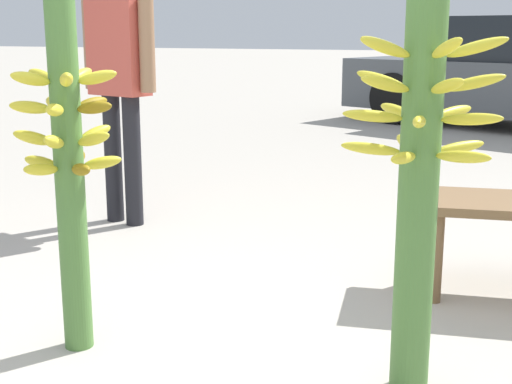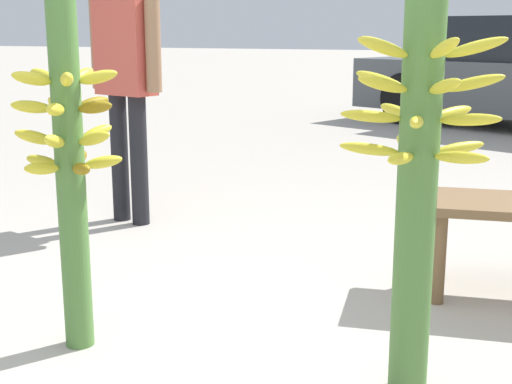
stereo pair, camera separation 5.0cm
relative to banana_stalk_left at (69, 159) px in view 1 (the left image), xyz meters
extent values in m
cylinder|color=#4C7A38|center=(0.00, 0.00, -0.05)|extent=(0.11, 0.11, 1.33)
ellipsoid|color=gold|center=(-0.06, -0.10, 0.29)|extent=(0.11, 0.15, 0.07)
ellipsoid|color=gold|center=(0.08, -0.09, 0.29)|extent=(0.13, 0.14, 0.07)
ellipsoid|color=gold|center=(0.11, 0.05, 0.29)|extent=(0.15, 0.10, 0.07)
ellipsoid|color=gold|center=(-0.01, 0.12, 0.29)|extent=(0.06, 0.15, 0.07)
ellipsoid|color=gold|center=(-0.11, 0.03, 0.29)|extent=(0.15, 0.07, 0.07)
ellipsoid|color=olive|center=(0.12, 0.00, 0.19)|extent=(0.14, 0.05, 0.06)
ellipsoid|color=olive|center=(0.03, 0.11, 0.19)|extent=(0.08, 0.15, 0.06)
ellipsoid|color=gold|center=(-0.10, 0.07, 0.19)|extent=(0.14, 0.12, 0.06)
ellipsoid|color=gold|center=(-0.09, -0.07, 0.19)|extent=(0.14, 0.12, 0.06)
ellipsoid|color=gold|center=(0.04, -0.11, 0.19)|extent=(0.09, 0.15, 0.06)
ellipsoid|color=gold|center=(0.12, -0.01, 0.08)|extent=(0.15, 0.05, 0.08)
ellipsoid|color=gold|center=(0.04, 0.11, 0.08)|extent=(0.09, 0.15, 0.08)
ellipsoid|color=olive|center=(-0.09, 0.07, 0.08)|extent=(0.14, 0.12, 0.08)
ellipsoid|color=gold|center=(-0.10, -0.06, 0.08)|extent=(0.14, 0.11, 0.08)
ellipsoid|color=gold|center=(0.03, -0.11, 0.08)|extent=(0.08, 0.15, 0.08)
ellipsoid|color=gold|center=(0.09, 0.07, -0.02)|extent=(0.14, 0.12, 0.06)
ellipsoid|color=olive|center=(-0.04, 0.11, -0.02)|extent=(0.09, 0.15, 0.06)
ellipsoid|color=gold|center=(-0.12, 0.00, -0.02)|extent=(0.14, 0.05, 0.06)
ellipsoid|color=gold|center=(-0.03, -0.11, -0.02)|extent=(0.08, 0.15, 0.06)
ellipsoid|color=olive|center=(0.10, -0.07, -0.02)|extent=(0.14, 0.11, 0.06)
cylinder|color=#4C7A38|center=(1.21, 0.14, 0.03)|extent=(0.13, 0.13, 1.48)
ellipsoid|color=gold|center=(1.11, 0.03, 0.40)|extent=(0.15, 0.17, 0.09)
ellipsoid|color=gold|center=(1.28, 0.02, 0.40)|extent=(0.13, 0.18, 0.09)
ellipsoid|color=gold|center=(1.35, 0.18, 0.40)|extent=(0.19, 0.08, 0.09)
ellipsoid|color=gold|center=(1.22, 0.29, 0.40)|extent=(0.05, 0.19, 0.09)
ellipsoid|color=gold|center=(1.07, 0.20, 0.40)|extent=(0.19, 0.11, 0.09)
ellipsoid|color=gold|center=(1.29, 0.02, 0.29)|extent=(0.14, 0.18, 0.08)
ellipsoid|color=gold|center=(1.35, 0.18, 0.29)|extent=(0.19, 0.09, 0.08)
ellipsoid|color=gold|center=(1.21, 0.29, 0.29)|extent=(0.04, 0.19, 0.08)
ellipsoid|color=gold|center=(1.07, 0.19, 0.29)|extent=(0.19, 0.10, 0.08)
ellipsoid|color=gold|center=(1.12, 0.02, 0.29)|extent=(0.14, 0.17, 0.08)
ellipsoid|color=gold|center=(1.10, 0.25, 0.19)|extent=(0.15, 0.16, 0.05)
ellipsoid|color=gold|center=(1.07, 0.08, 0.19)|extent=(0.19, 0.11, 0.05)
ellipsoid|color=gold|center=(1.22, -0.01, 0.19)|extent=(0.06, 0.19, 0.05)
ellipsoid|color=gold|center=(1.35, 0.11, 0.19)|extent=(0.19, 0.07, 0.05)
ellipsoid|color=gold|center=(1.28, 0.27, 0.19)|extent=(0.13, 0.18, 0.05)
ellipsoid|color=gold|center=(1.18, -0.01, 0.09)|extent=(0.07, 0.19, 0.05)
ellipsoid|color=gold|center=(1.34, 0.07, 0.09)|extent=(0.19, 0.12, 0.05)
ellipsoid|color=gold|center=(1.31, 0.25, 0.09)|extent=(0.16, 0.16, 0.05)
ellipsoid|color=gold|center=(1.14, 0.28, 0.09)|extent=(0.12, 0.19, 0.05)
ellipsoid|color=gold|center=(1.06, 0.12, 0.09)|extent=(0.19, 0.07, 0.05)
cylinder|color=black|center=(-0.88, 1.60, -0.32)|extent=(0.13, 0.13, 0.78)
cylinder|color=black|center=(-0.71, 1.56, -0.32)|extent=(0.13, 0.13, 0.78)
cube|color=#BF4C3F|center=(-0.79, 1.58, 0.35)|extent=(0.40, 0.25, 0.55)
cylinder|color=#936B4C|center=(-1.02, 1.64, 0.36)|extent=(0.11, 0.11, 0.53)
cylinder|color=#936B4C|center=(-0.57, 1.53, 0.36)|extent=(0.11, 0.11, 0.53)
cylinder|color=brown|center=(1.12, 1.26, -0.51)|extent=(0.06, 0.06, 0.40)
cylinder|color=brown|center=(1.17, 0.95, -0.51)|extent=(0.06, 0.06, 0.40)
cylinder|color=black|center=(-0.19, 6.94, -0.39)|extent=(0.67, 0.41, 0.64)
cylinder|color=black|center=(0.35, 8.38, -0.39)|extent=(0.67, 0.41, 0.64)
camera|label=1|loc=(1.55, -2.06, 0.45)|focal=50.00mm
camera|label=2|loc=(1.59, -2.04, 0.45)|focal=50.00mm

